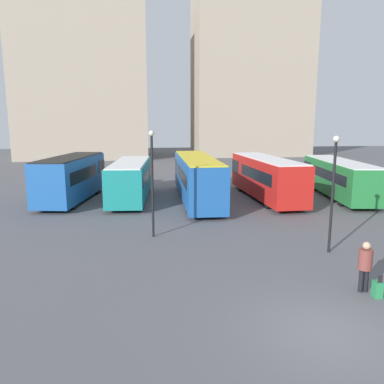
% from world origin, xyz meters
% --- Properties ---
extents(ground_plane, '(160.00, 160.00, 0.00)m').
position_xyz_m(ground_plane, '(0.00, 0.00, 0.00)').
color(ground_plane, '#56565B').
extents(building_block_left, '(20.33, 16.12, 25.92)m').
position_xyz_m(building_block_left, '(-14.35, 57.92, 12.96)').
color(building_block_left, tan).
rests_on(building_block_left, ground_plane).
extents(building_block_right, '(19.75, 11.48, 41.38)m').
position_xyz_m(building_block_right, '(14.06, 57.92, 20.69)').
color(building_block_right, tan).
rests_on(building_block_right, ground_plane).
extents(bus_0, '(3.99, 9.40, 3.31)m').
position_xyz_m(bus_0, '(-10.28, 19.66, 1.79)').
color(bus_0, '#1E56A3').
rests_on(bus_0, ground_plane).
extents(bus_1, '(3.25, 9.72, 2.92)m').
position_xyz_m(bus_1, '(-5.92, 19.38, 1.59)').
color(bus_1, '#19847F').
rests_on(bus_1, ground_plane).
extents(bus_2, '(2.73, 12.54, 3.29)m').
position_xyz_m(bus_2, '(-1.02, 18.53, 1.79)').
color(bus_2, '#1E56A3').
rests_on(bus_2, ground_plane).
extents(bus_3, '(2.70, 10.94, 3.16)m').
position_xyz_m(bus_3, '(4.34, 18.58, 1.72)').
color(bus_3, red).
rests_on(bus_3, ground_plane).
extents(bus_4, '(4.01, 11.27, 2.87)m').
position_xyz_m(bus_4, '(10.31, 18.51, 1.57)').
color(bus_4, '#237A38').
rests_on(bus_4, ground_plane).
extents(traveler, '(0.50, 0.50, 1.79)m').
position_xyz_m(traveler, '(2.51, 2.35, 1.07)').
color(traveler, black).
rests_on(traveler, ground_plane).
extents(suitcase, '(0.29, 0.33, 0.82)m').
position_xyz_m(suitcase, '(2.73, 1.88, 0.29)').
color(suitcase, '#28844C').
rests_on(suitcase, ground_plane).
extents(lamp_post_0, '(0.28, 0.28, 5.40)m').
position_xyz_m(lamp_post_0, '(-4.51, 9.69, 3.19)').
color(lamp_post_0, black).
rests_on(lamp_post_0, ground_plane).
extents(lamp_post_1, '(0.28, 0.28, 5.22)m').
position_xyz_m(lamp_post_1, '(3.29, 6.31, 3.10)').
color(lamp_post_1, black).
rests_on(lamp_post_1, ground_plane).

